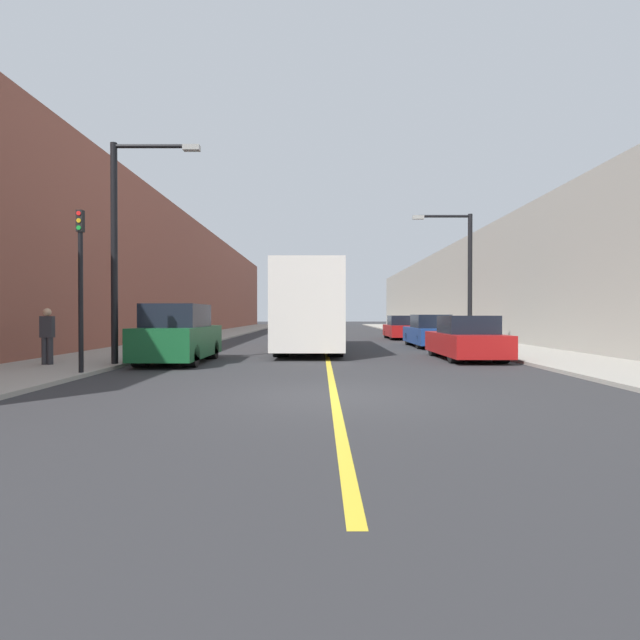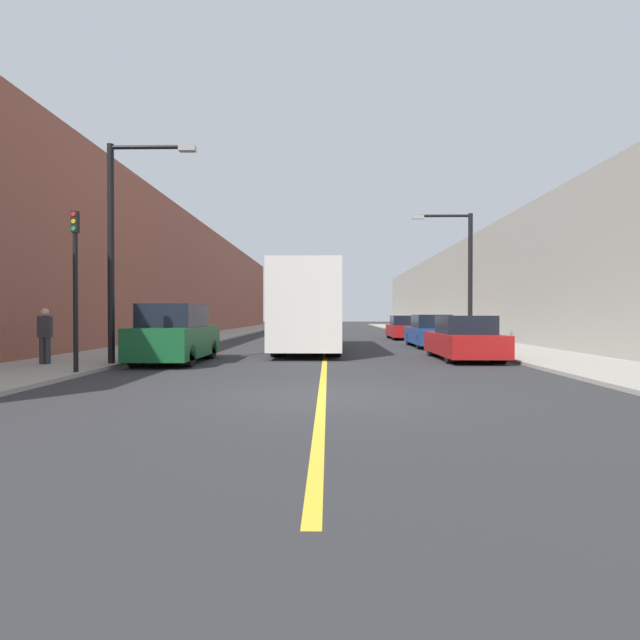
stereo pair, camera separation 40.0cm
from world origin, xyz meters
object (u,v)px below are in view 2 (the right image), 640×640
at_px(traffic_light, 75,284).
at_px(car_right_mid, 430,332).
at_px(parked_suv_left, 175,336).
at_px(car_right_near, 464,340).
at_px(bus, 309,307).
at_px(street_lamp_left, 120,236).
at_px(pedestrian, 45,335).
at_px(car_right_far, 404,329).
at_px(street_lamp_right, 464,269).

bearing_deg(traffic_light, car_right_mid, 45.26).
relative_size(parked_suv_left, car_right_near, 1.00).
height_order(bus, street_lamp_left, street_lamp_left).
relative_size(car_right_mid, pedestrian, 2.88).
height_order(bus, car_right_far, bus).
xyz_separation_m(bus, street_lamp_right, (6.87, 0.68, 1.72)).
xyz_separation_m(car_right_far, street_lamp_left, (-11.11, -16.81, 3.26)).
relative_size(bus, car_right_mid, 2.11).
relative_size(car_right_mid, street_lamp_right, 0.80).
height_order(car_right_near, traffic_light, traffic_light).
height_order(parked_suv_left, pedestrian, parked_suv_left).
xyz_separation_m(bus, traffic_light, (-5.63, -9.01, 0.46)).
distance_m(bus, pedestrian, 10.36).
xyz_separation_m(parked_suv_left, car_right_far, (9.81, 15.57, -0.20)).
distance_m(car_right_mid, street_lamp_right, 3.59).
bearing_deg(car_right_near, bus, 142.81).
bearing_deg(car_right_near, parked_suv_left, -172.75).
height_order(bus, car_right_near, bus).
xyz_separation_m(parked_suv_left, pedestrian, (-3.43, -1.53, 0.08)).
bearing_deg(street_lamp_left, pedestrian, -172.26).
xyz_separation_m(street_lamp_left, street_lamp_right, (12.34, 7.37, -0.33)).
distance_m(parked_suv_left, street_lamp_left, 3.54).
xyz_separation_m(bus, street_lamp_left, (-5.47, -6.69, 2.05)).
height_order(car_right_near, car_right_mid, car_right_mid).
relative_size(parked_suv_left, car_right_far, 1.05).
height_order(street_lamp_left, street_lamp_right, street_lamp_left).
bearing_deg(pedestrian, street_lamp_right, 27.89).
bearing_deg(street_lamp_left, traffic_light, -94.05).
bearing_deg(car_right_near, pedestrian, -168.13).
distance_m(car_right_near, car_right_mid, 6.70).
xyz_separation_m(parked_suv_left, street_lamp_left, (-1.30, -1.24, 3.06)).
height_order(car_right_near, street_lamp_right, street_lamp_right).
xyz_separation_m(car_right_mid, traffic_light, (-11.38, -11.49, 1.64)).
relative_size(street_lamp_left, pedestrian, 3.99).
bearing_deg(car_right_mid, car_right_far, 90.84).
bearing_deg(car_right_near, street_lamp_left, -167.34).
relative_size(car_right_near, car_right_far, 1.05).
distance_m(car_right_far, street_lamp_right, 9.96).
bearing_deg(pedestrian, car_right_mid, 35.33).
bearing_deg(pedestrian, car_right_near, 11.87).
bearing_deg(pedestrian, traffic_light, -45.89).
height_order(car_right_near, car_right_far, car_right_near).
relative_size(street_lamp_left, street_lamp_right, 1.11).
bearing_deg(car_right_far, street_lamp_left, -123.45).
bearing_deg(traffic_light, bus, 57.99).
relative_size(car_right_far, street_lamp_right, 0.73).
distance_m(parked_suv_left, car_right_far, 18.40).
bearing_deg(parked_suv_left, traffic_light, -112.38).
bearing_deg(street_lamp_right, car_right_mid, 121.86).
height_order(bus, parked_suv_left, bus).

